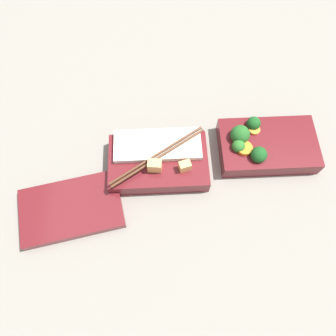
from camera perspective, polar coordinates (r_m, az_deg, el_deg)
ground_plane at (r=0.72m, az=6.74°, el=2.65°), size 3.00×3.00×0.00m
bento_tray_vegetable at (r=0.73m, az=16.48°, el=3.58°), size 0.20×0.12×0.07m
bento_tray_rice at (r=0.68m, az=-1.68°, el=1.24°), size 0.20×0.13×0.07m
bento_lid at (r=0.69m, az=-16.46°, el=-6.79°), size 0.22×0.16×0.02m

